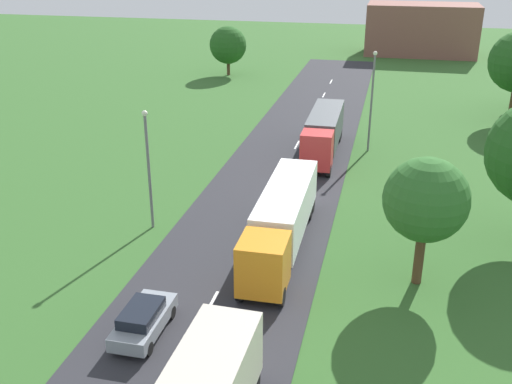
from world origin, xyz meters
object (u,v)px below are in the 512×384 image
at_px(truck_third, 324,132).
at_px(lamppost_third, 372,97).
at_px(truck_second, 282,218).
at_px(tree_lime, 426,200).
at_px(lamppost_second, 148,164).
at_px(tree_oak, 228,45).
at_px(car_third, 143,319).
at_px(distant_building, 421,29).

height_order(truck_third, lamppost_third, lamppost_third).
distance_m(truck_second, tree_lime, 8.60).
height_order(truck_second, lamppost_second, lamppost_second).
bearing_deg(lamppost_third, truck_third, -152.18).
height_order(tree_oak, tree_lime, tree_lime).
xyz_separation_m(truck_third, car_third, (-4.91, -27.60, -1.23)).
distance_m(tree_oak, tree_lime, 56.09).
height_order(lamppost_second, lamppost_third, lamppost_third).
bearing_deg(car_third, truck_second, 64.49).
relative_size(tree_oak, tree_lime, 0.93).
xyz_separation_m(truck_second, car_third, (-4.68, -9.81, -1.19)).
height_order(truck_third, car_third, truck_third).
height_order(truck_second, tree_lime, tree_lime).
xyz_separation_m(lamppost_second, distant_building, (18.03, 70.35, -0.37)).
bearing_deg(truck_third, tree_oak, 119.14).
height_order(truck_third, tree_oak, tree_oak).
relative_size(truck_second, car_third, 3.08).
relative_size(car_third, lamppost_third, 0.49).
relative_size(lamppost_third, tree_oak, 1.32).
distance_m(tree_oak, distant_building, 34.86).
relative_size(car_third, tree_oak, 0.64).
bearing_deg(car_third, distant_building, 80.22).
bearing_deg(truck_second, tree_oak, 109.17).
bearing_deg(lamppost_second, truck_third, 61.91).
bearing_deg(tree_lime, truck_second, 165.48).
bearing_deg(truck_second, tree_lime, -14.52).
height_order(car_third, lamppost_third, lamppost_third).
bearing_deg(truck_third, distant_building, 80.37).
bearing_deg(lamppost_second, distant_building, 75.63).
xyz_separation_m(lamppost_third, tree_lime, (3.86, -21.81, 0.02)).
distance_m(truck_second, distant_building, 72.04).
bearing_deg(distant_building, truck_third, -99.63).
bearing_deg(truck_second, distant_building, 82.56).
relative_size(car_third, tree_lime, 0.60).
xyz_separation_m(truck_second, distant_building, (9.32, 71.40, 1.94)).
distance_m(truck_third, lamppost_third, 5.08).
relative_size(truck_third, tree_oak, 1.75).
xyz_separation_m(truck_second, tree_oak, (-16.80, 48.33, 2.04)).
bearing_deg(lamppost_second, lamppost_third, 55.83).
distance_m(truck_second, lamppost_second, 9.07).
xyz_separation_m(car_third, lamppost_third, (8.69, 29.59, 3.99)).
xyz_separation_m(truck_third, tree_lime, (7.64, -19.82, 2.78)).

